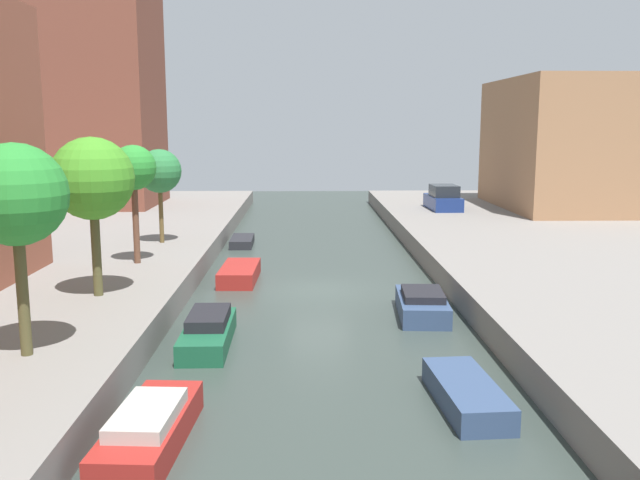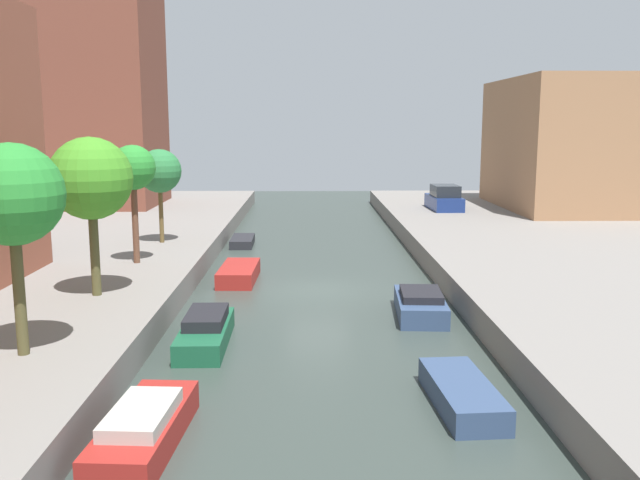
% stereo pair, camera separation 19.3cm
% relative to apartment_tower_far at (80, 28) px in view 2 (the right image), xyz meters
% --- Properties ---
extents(ground_plane, '(84.00, 84.00, 0.00)m').
position_rel_apartment_tower_far_xyz_m(ground_plane, '(16.00, -21.92, -13.18)').
color(ground_plane, '#333D38').
extents(apartment_tower_far, '(10.00, 8.50, 24.36)m').
position_rel_apartment_tower_far_xyz_m(apartment_tower_far, '(0.00, 0.00, 0.00)').
color(apartment_tower_far, brown).
rests_on(apartment_tower_far, quay_left).
extents(low_block_right, '(10.00, 13.13, 8.69)m').
position_rel_apartment_tower_far_xyz_m(low_block_right, '(34.00, -2.46, -7.84)').
color(low_block_right, '#9E704C').
rests_on(low_block_right, quay_right).
extents(street_tree_1, '(2.48, 2.48, 5.24)m').
position_rel_apartment_tower_far_xyz_m(street_tree_1, '(8.54, -32.51, -8.22)').
color(street_tree_1, '#4E4828').
rests_on(street_tree_1, quay_left).
extents(street_tree_2, '(2.71, 2.71, 5.27)m').
position_rel_apartment_tower_far_xyz_m(street_tree_2, '(8.54, -26.50, -8.30)').
color(street_tree_2, '#4D4928').
rests_on(street_tree_2, quay_left).
extents(street_tree_3, '(1.83, 1.83, 4.84)m').
position_rel_apartment_tower_far_xyz_m(street_tree_3, '(8.54, -21.06, -8.33)').
color(street_tree_3, brown).
rests_on(street_tree_3, quay_left).
extents(street_tree_4, '(2.08, 2.08, 4.50)m').
position_rel_apartment_tower_far_xyz_m(street_tree_4, '(8.54, -16.09, -8.75)').
color(street_tree_4, brown).
rests_on(street_tree_4, quay_left).
extents(parked_car, '(1.97, 4.22, 1.66)m').
position_rel_apartment_tower_far_xyz_m(parked_car, '(24.80, -3.23, -11.49)').
color(parked_car, navy).
rests_on(parked_car, quay_right).
extents(moored_boat_left_1, '(1.63, 4.17, 0.94)m').
position_rel_apartment_tower_far_xyz_m(moored_boat_left_1, '(12.21, -35.51, -12.77)').
color(moored_boat_left_1, maroon).
rests_on(moored_boat_left_1, ground_plane).
extents(moored_boat_left_2, '(1.39, 4.12, 0.97)m').
position_rel_apartment_tower_far_xyz_m(moored_boat_left_2, '(12.49, -28.76, -12.76)').
color(moored_boat_left_2, '#195638').
rests_on(moored_boat_left_2, ground_plane).
extents(moored_boat_left_3, '(1.60, 3.77, 0.65)m').
position_rel_apartment_tower_far_xyz_m(moored_boat_left_3, '(12.64, -20.09, -12.85)').
color(moored_boat_left_3, maroon).
rests_on(moored_boat_left_3, ground_plane).
extents(moored_boat_left_4, '(1.25, 3.08, 0.46)m').
position_rel_apartment_tower_far_xyz_m(moored_boat_left_4, '(11.97, -11.32, -12.95)').
color(moored_boat_left_4, '#232328').
rests_on(moored_boat_left_4, ground_plane).
extents(moored_boat_right_1, '(1.53, 3.63, 0.61)m').
position_rel_apartment_tower_far_xyz_m(moored_boat_right_1, '(19.30, -33.56, -12.87)').
color(moored_boat_right_1, '#33476B').
rests_on(moored_boat_right_1, ground_plane).
extents(moored_boat_right_2, '(1.84, 3.76, 0.95)m').
position_rel_apartment_tower_far_xyz_m(moored_boat_right_2, '(19.56, -25.76, -12.76)').
color(moored_boat_right_2, '#33476B').
rests_on(moored_boat_right_2, ground_plane).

